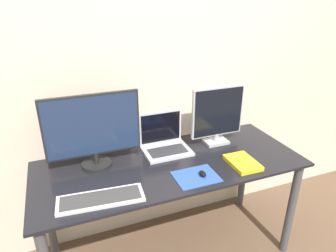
% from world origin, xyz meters
% --- Properties ---
extents(wall_back, '(7.00, 0.05, 2.50)m').
position_xyz_m(wall_back, '(0.00, 0.76, 1.25)').
color(wall_back, beige).
rests_on(wall_back, ground_plane).
extents(desk, '(1.73, 0.70, 0.78)m').
position_xyz_m(desk, '(0.00, 0.35, 0.65)').
color(desk, black).
rests_on(desk, ground_plane).
extents(monitor_left, '(0.58, 0.19, 0.47)m').
position_xyz_m(monitor_left, '(-0.45, 0.50, 1.03)').
color(monitor_left, black).
rests_on(monitor_left, desk).
extents(monitor_right, '(0.39, 0.12, 0.43)m').
position_xyz_m(monitor_right, '(0.41, 0.50, 1.00)').
color(monitor_right, '#B2B2B7').
rests_on(monitor_right, desk).
extents(laptop, '(0.32, 0.25, 0.26)m').
position_xyz_m(laptop, '(0.03, 0.54, 0.84)').
color(laptop, silver).
rests_on(laptop, desk).
extents(keyboard, '(0.47, 0.20, 0.02)m').
position_xyz_m(keyboard, '(-0.49, 0.13, 0.79)').
color(keyboard, silver).
rests_on(keyboard, desk).
extents(mousepad, '(0.26, 0.21, 0.00)m').
position_xyz_m(mousepad, '(0.08, 0.14, 0.78)').
color(mousepad, '#2D519E').
rests_on(mousepad, desk).
extents(mouse, '(0.04, 0.06, 0.03)m').
position_xyz_m(mouse, '(0.12, 0.13, 0.80)').
color(mouse, black).
rests_on(mouse, mousepad).
extents(book, '(0.17, 0.24, 0.03)m').
position_xyz_m(book, '(0.42, 0.16, 0.79)').
color(book, yellow).
rests_on(book, desk).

